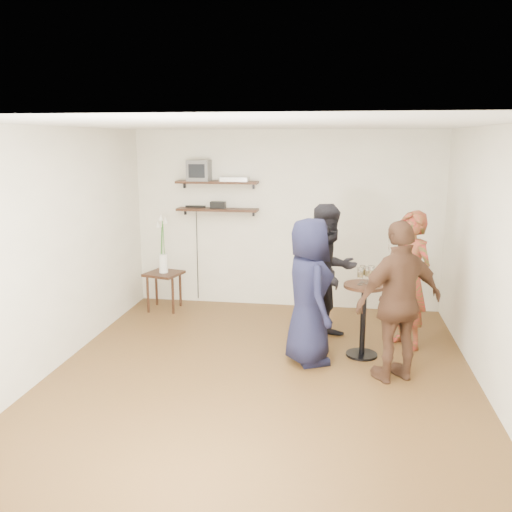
{
  "coord_description": "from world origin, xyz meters",
  "views": [
    {
      "loc": [
        0.76,
        -5.36,
        2.46
      ],
      "look_at": [
        -0.12,
        0.4,
        1.2
      ],
      "focal_mm": 38.0,
      "sensor_mm": 36.0,
      "label": 1
    }
  ],
  "objects": [
    {
      "name": "room",
      "position": [
        0.0,
        0.0,
        1.3
      ],
      "size": [
        4.58,
        5.08,
        2.68
      ],
      "color": "#4D3118",
      "rests_on": "ground"
    },
    {
      "name": "shelf_upper",
      "position": [
        -1.0,
        2.38,
        1.85
      ],
      "size": [
        1.2,
        0.25,
        0.04
      ],
      "primitive_type": "cube",
      "color": "black",
      "rests_on": "room"
    },
    {
      "name": "shelf_lower",
      "position": [
        -1.0,
        2.38,
        1.45
      ],
      "size": [
        1.2,
        0.25,
        0.04
      ],
      "primitive_type": "cube",
      "color": "black",
      "rests_on": "room"
    },
    {
      "name": "crt_monitor",
      "position": [
        -1.26,
        2.38,
        2.02
      ],
      "size": [
        0.32,
        0.3,
        0.3
      ],
      "primitive_type": "cube",
      "color": "#59595B",
      "rests_on": "shelf_upper"
    },
    {
      "name": "dvd_deck",
      "position": [
        -0.74,
        2.38,
        1.9
      ],
      "size": [
        0.4,
        0.24,
        0.06
      ],
      "primitive_type": "cube",
      "color": "silver",
      "rests_on": "shelf_upper"
    },
    {
      "name": "radio",
      "position": [
        -0.99,
        2.38,
        1.52
      ],
      "size": [
        0.22,
        0.1,
        0.1
      ],
      "primitive_type": "cube",
      "color": "black",
      "rests_on": "shelf_lower"
    },
    {
      "name": "power_strip",
      "position": [
        -1.34,
        2.42,
        1.48
      ],
      "size": [
        0.3,
        0.05,
        0.03
      ],
      "primitive_type": "cube",
      "color": "black",
      "rests_on": "shelf_lower"
    },
    {
      "name": "side_table",
      "position": [
        -1.74,
        2.02,
        0.47
      ],
      "size": [
        0.57,
        0.57,
        0.56
      ],
      "rotation": [
        0.0,
        0.0,
        -0.27
      ],
      "color": "black",
      "rests_on": "room"
    },
    {
      "name": "vase_lilies",
      "position": [
        -1.74,
        2.02,
        0.84
      ],
      "size": [
        0.19,
        0.19,
        0.89
      ],
      "rotation": [
        0.0,
        0.0,
        -0.27
      ],
      "color": "white",
      "rests_on": "side_table"
    },
    {
      "name": "drinks_table",
      "position": [
        1.08,
        0.67,
        0.55
      ],
      "size": [
        0.47,
        0.47,
        0.86
      ],
      "color": "black",
      "rests_on": "room"
    },
    {
      "name": "wine_glass_fl",
      "position": [
        1.02,
        0.63,
        0.99
      ],
      "size": [
        0.07,
        0.07,
        0.2
      ],
      "color": "silver",
      "rests_on": "drinks_table"
    },
    {
      "name": "wine_glass_fr",
      "position": [
        1.14,
        0.64,
        1.01
      ],
      "size": [
        0.07,
        0.07,
        0.22
      ],
      "color": "silver",
      "rests_on": "drinks_table"
    },
    {
      "name": "wine_glass_bl",
      "position": [
        1.05,
        0.74,
        0.99
      ],
      "size": [
        0.07,
        0.07,
        0.2
      ],
      "color": "silver",
      "rests_on": "drinks_table"
    },
    {
      "name": "wine_glass_br",
      "position": [
        1.11,
        0.69,
        0.99
      ],
      "size": [
        0.07,
        0.07,
        0.2
      ],
      "color": "silver",
      "rests_on": "drinks_table"
    },
    {
      "name": "person_plaid",
      "position": [
        1.62,
        1.05,
        0.83
      ],
      "size": [
        0.67,
        0.72,
        1.65
      ],
      "primitive_type": "imported",
      "rotation": [
        0.0,
        0.0,
        -0.95
      ],
      "color": "red",
      "rests_on": "room"
    },
    {
      "name": "person_dark",
      "position": [
        0.66,
        1.18,
        0.85
      ],
      "size": [
        1.05,
        1.02,
        1.7
      ],
      "primitive_type": "imported",
      "rotation": [
        0.0,
        0.0,
        0.68
      ],
      "color": "black",
      "rests_on": "room"
    },
    {
      "name": "person_navy",
      "position": [
        0.46,
        0.42,
        0.82
      ],
      "size": [
        0.78,
        0.94,
        1.64
      ],
      "primitive_type": "imported",
      "rotation": [
        0.0,
        0.0,
        1.96
      ],
      "color": "black",
      "rests_on": "room"
    },
    {
      "name": "person_brown",
      "position": [
        1.4,
        0.08,
        0.84
      ],
      "size": [
        1.06,
        0.84,
        1.68
      ],
      "primitive_type": "imported",
      "rotation": [
        0.0,
        0.0,
        3.65
      ],
      "color": "#4D3021",
      "rests_on": "room"
    }
  ]
}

